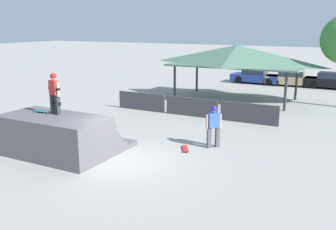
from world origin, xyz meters
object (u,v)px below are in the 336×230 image
Objects in this scene: skater_on_deck at (54,91)px; skateboard_on_ground at (185,149)px; parked_car_tan at (292,79)px; parked_car_black at (332,81)px; bystander_walking at (214,123)px; skateboard_on_deck at (42,111)px; parked_car_blue at (255,76)px.

skateboard_on_ground is at bearing 43.16° from skater_on_deck.
parked_car_black is at bearing -2.88° from parked_car_tan.
bystander_walking is 2.13× the size of skateboard_on_ground.
skateboard_on_deck reaches higher than parked_car_black.
skater_on_deck reaches higher than parked_car_black.
skater_on_deck is 6.49m from bystander_walking.
bystander_walking is (5.93, 3.57, -0.60)m from skateboard_on_deck.
skater_on_deck is 1.09m from skateboard_on_deck.
parked_car_tan is (0.02, 18.26, -0.44)m from bystander_walking.
skater_on_deck is 1.93× the size of skateboard_on_ground.
skateboard_on_ground is at bearing 0.70° from bystander_walking.
parked_car_black is (3.11, 18.30, -0.44)m from bystander_walking.
parked_car_tan is at bearing 74.89° from skateboard_on_deck.
parked_car_tan is (0.89, 19.15, 0.54)m from skateboard_on_ground.
skateboard_on_deck is at bearing -93.24° from skateboard_on_ground.
parked_car_blue is 3.09m from parked_car_tan.
parked_car_tan is (5.95, 21.83, -1.04)m from skateboard_on_deck.
parked_car_tan is at bearing 88.95° from skater_on_deck.
parked_car_blue is 0.96× the size of parked_car_tan.
bystander_walking is 18.46m from parked_car_blue.
parked_car_tan is (5.30, 21.75, -1.91)m from skater_on_deck.
skateboard_on_deck is 23.69m from parked_car_black.
parked_car_black is (9.04, 21.87, -1.04)m from skateboard_on_deck.
skater_on_deck is 2.09× the size of skateboard_on_deck.
bystander_walking is at bearing -98.80° from parked_car_black.
parked_car_blue is (-3.07, 18.20, -0.44)m from bystander_walking.
parked_car_black reaches higher than skateboard_on_ground.
skateboard_on_deck is at bearing -13.86° from bystander_walking.
skateboard_on_ground is at bearing 28.09° from skateboard_on_deck.
parked_car_tan and parked_car_black have the same top height.
skateboard_on_deck is at bearing -111.61° from parked_car_black.
parked_car_black is (6.18, 0.10, 0.00)m from parked_car_blue.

